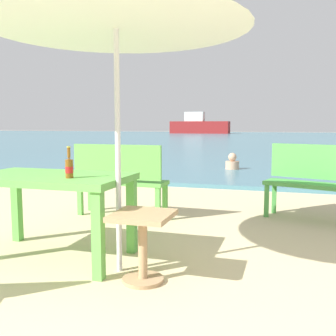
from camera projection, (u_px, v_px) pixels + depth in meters
ground_plane at (97, 314)px, 2.48m from camera, size 120.00×120.00×0.00m
sea_water at (272, 139)px, 30.99m from camera, size 120.00×50.00×0.08m
picnic_table_green at (50, 187)px, 3.46m from camera, size 1.40×0.80×0.76m
beer_bottle_amber at (69, 167)px, 3.22m from camera, size 0.07×0.07×0.26m
patio_umbrella at (116, 5)px, 2.98m from camera, size 2.10×2.10×2.30m
side_table_wood at (143, 237)px, 2.95m from camera, size 0.44×0.44×0.54m
bench_green_left at (315, 177)px, 4.87m from camera, size 1.25×0.72×0.95m
bench_green_right at (120, 176)px, 5.03m from camera, size 1.21×0.38×0.95m
swimmer_person at (232, 163)px, 9.76m from camera, size 0.34×0.34×0.41m
boat_sailboat at (199, 126)px, 47.49m from camera, size 7.18×1.96×2.61m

